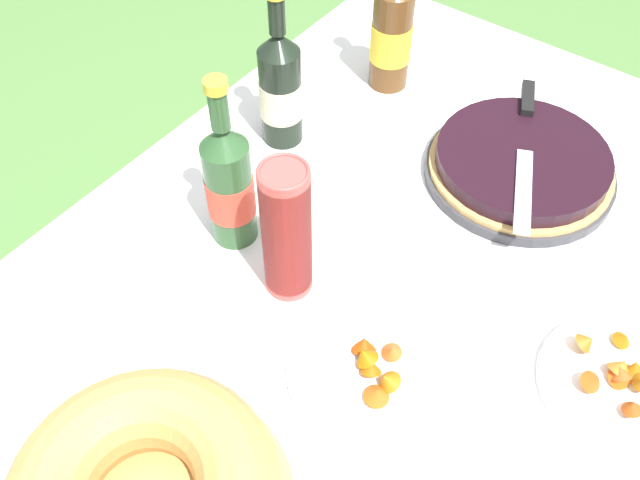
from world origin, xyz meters
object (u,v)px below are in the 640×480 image
Objects in this scene: cup_stack at (287,232)px; juice_bottle_red at (280,88)px; berry_tart at (521,165)px; snack_plate_near at (373,370)px; snack_plate_left at (622,381)px; serving_knife at (526,139)px; cider_bottle_green at (229,184)px; cider_bottle_amber at (392,31)px.

juice_bottle_red reaches higher than cup_stack.
snack_plate_near is at bearing -178.31° from berry_tart.
juice_bottle_red is 1.31× the size of snack_plate_left.
berry_tart is 1.42× the size of snack_plate_left.
serving_knife is at bearing 2.98° from snack_plate_near.
juice_bottle_red is (-0.19, 0.38, 0.05)m from serving_knife.
cider_bottle_green is 0.48m from cider_bottle_amber.
juice_bottle_red reaches higher than snack_plate_left.
snack_plate_near is at bearing -148.70° from cider_bottle_amber.
cup_stack is 0.14m from cider_bottle_green.
serving_knife is at bearing -20.19° from cup_stack.
snack_plate_left is at bearing -74.30° from cup_stack.
cider_bottle_green is 1.27× the size of snack_plate_near.
cider_bottle_amber is 0.26m from juice_bottle_red.
cup_stack is at bearing -101.89° from cider_bottle_green.
cider_bottle_green is at bearing -159.67° from juice_bottle_red.
cider_bottle_green is at bearing 99.83° from snack_plate_left.
cider_bottle_amber is (0.48, 0.02, 0.00)m from cider_bottle_green.
cider_bottle_amber reaches higher than juice_bottle_red.
cup_stack is 1.05× the size of snack_plate_left.
serving_knife is at bearing -35.38° from cider_bottle_green.
serving_knife is 1.46× the size of snack_plate_near.
berry_tart is 1.08× the size of cider_bottle_green.
serving_knife is at bearing -101.15° from cider_bottle_amber.
cider_bottle_amber reaches higher than snack_plate_near.
serving_knife is 1.11× the size of cider_bottle_amber.
cider_bottle_amber is at bearing -14.69° from juice_bottle_red.
berry_tart is at bearing -38.27° from cider_bottle_green.
serving_knife is 0.48m from cup_stack.
cider_bottle_green is at bearing 141.73° from berry_tart.
serving_knife is 0.45m from snack_plate_left.
juice_bottle_red is (0.26, 0.22, -0.01)m from cup_stack.
snack_plate_left is at bearing -133.99° from berry_tart.
snack_plate_near is (-0.06, -0.19, -0.11)m from cup_stack.
berry_tart is 0.44m from juice_bottle_red.
juice_bottle_red is (-0.25, 0.07, -0.01)m from cider_bottle_amber.
cider_bottle_amber is at bearing 31.30° from snack_plate_near.
berry_tart is 0.42m from snack_plate_left.
snack_plate_near is (-0.32, -0.41, -0.10)m from juice_bottle_red.
berry_tart is 1.04× the size of cider_bottle_amber.
cup_stack is (-0.45, 0.17, 0.06)m from serving_knife.
snack_plate_left is (-0.29, -0.30, -0.02)m from berry_tart.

